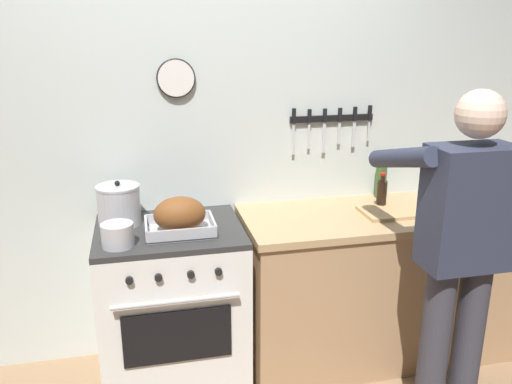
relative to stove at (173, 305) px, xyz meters
The scene contains 11 objects.
wall_back 0.95m from the stove, 58.66° to the left, with size 6.00×0.13×2.60m.
counter_block 1.42m from the stove, ahead, with size 2.03×0.65×0.90m.
stove is the anchor object (origin of this frame).
person_cook 1.52m from the stove, 26.65° to the right, with size 0.51×0.63×1.66m.
roasting_pan 0.54m from the stove, 54.07° to the right, with size 0.35×0.26×0.19m.
stock_pot 0.62m from the stove, 152.97° to the left, with size 0.23×0.23×0.24m.
saucepan 0.59m from the stove, 144.42° to the right, with size 0.15×0.15×0.11m.
cutting_board 1.33m from the stove, ahead, with size 0.36×0.24×0.02m, color tan.
bottle_olive_oil 1.44m from the stove, 10.87° to the left, with size 0.07×0.07×0.26m.
bottle_soy_sauce 1.34m from the stove, ahead, with size 0.06×0.06×0.21m.
bottle_dish_soap 1.76m from the stove, ahead, with size 0.06×0.06×0.23m.
Camera 1 is at (-0.34, -1.62, 1.90)m, focal length 37.08 mm.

